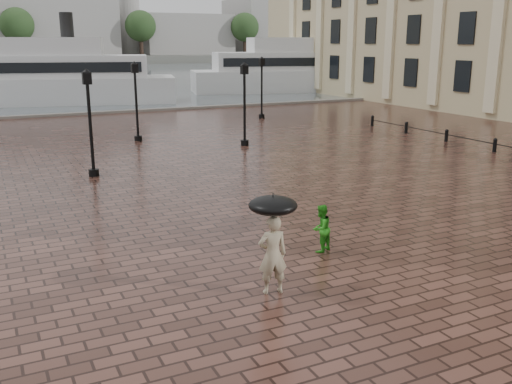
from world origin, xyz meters
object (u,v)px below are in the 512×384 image
child_pedestrian (321,228)px  ferry_near (37,77)px  ferry_far (302,69)px  street_lamps (145,101)px  adult_pedestrian (273,255)px

child_pedestrian → ferry_near: 44.29m
child_pedestrian → ferry_near: ferry_near is taller
child_pedestrian → ferry_far: 52.61m
street_lamps → child_pedestrian: (-0.46, -19.63, -1.66)m
ferry_near → adult_pedestrian: bearing=-75.1°
child_pedestrian → ferry_near: size_ratio=0.05×
child_pedestrian → ferry_far: bearing=-144.1°
street_lamps → ferry_near: bearing=98.1°
child_pedestrian → ferry_near: (-3.02, 44.15, 1.79)m
street_lamps → adult_pedestrian: (-2.88, -21.43, -1.40)m
ferry_near → ferry_far: (28.98, 1.58, 0.03)m
adult_pedestrian → ferry_near: 45.98m
adult_pedestrian → ferry_far: 55.38m
street_lamps → child_pedestrian: bearing=-91.3°
street_lamps → adult_pedestrian: 21.67m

